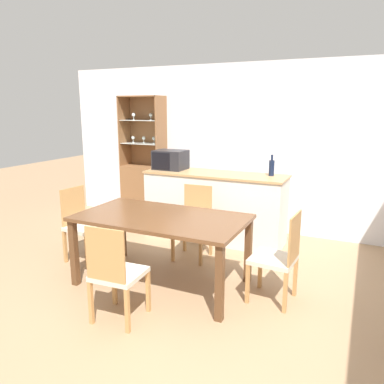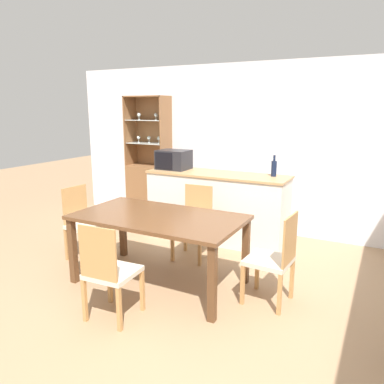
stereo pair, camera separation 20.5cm
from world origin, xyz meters
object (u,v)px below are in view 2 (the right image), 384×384
at_px(dining_chair_side_left_far, 84,223).
at_px(microwave, 174,160).
at_px(dining_chair_head_far, 194,223).
at_px(wine_bottle, 274,168).
at_px(dining_chair_head_near, 110,272).
at_px(dining_table, 159,223).
at_px(dining_chair_side_right_far, 274,259).
at_px(display_cabinet, 149,183).

distance_m(dining_chair_side_left_far, microwave, 1.65).
relative_size(dining_chair_head_far, wine_bottle, 3.20).
bearing_deg(dining_chair_head_near, dining_table, 86.75).
height_order(dining_table, dining_chair_side_right_far, dining_chair_side_right_far).
distance_m(dining_table, dining_chair_head_far, 0.85).
bearing_deg(display_cabinet, dining_chair_head_far, -39.50).
bearing_deg(microwave, dining_chair_side_left_far, -108.50).
relative_size(dining_chair_head_near, microwave, 2.00).
distance_m(dining_chair_head_far, microwave, 1.26).
distance_m(dining_chair_head_near, microwave, 2.61).
height_order(dining_chair_head_near, microwave, microwave).
relative_size(dining_table, dining_chair_head_far, 1.95).
bearing_deg(dining_chair_side_left_far, display_cabinet, -166.32).
bearing_deg(dining_table, wine_bottle, 65.62).
distance_m(dining_chair_side_right_far, dining_chair_head_far, 1.40).
bearing_deg(display_cabinet, microwave, -32.11).
relative_size(display_cabinet, dining_chair_head_near, 2.26).
xyz_separation_m(dining_table, dining_chair_side_left_far, (-1.22, 0.15, -0.23)).
bearing_deg(dining_chair_head_far, display_cabinet, -42.44).
distance_m(dining_chair_head_far, wine_bottle, 1.32).
xyz_separation_m(dining_chair_head_near, dining_chair_head_far, (-0.01, 1.64, 0.00)).
bearing_deg(dining_chair_side_left_far, wine_bottle, 132.17).
bearing_deg(microwave, wine_bottle, 3.66).
height_order(dining_chair_side_left_far, microwave, microwave).
bearing_deg(wine_bottle, microwave, -176.34).
height_order(dining_chair_side_right_far, microwave, microwave).
relative_size(dining_table, microwave, 3.90).
bearing_deg(dining_chair_head_far, wine_bottle, -134.54).
distance_m(microwave, wine_bottle, 1.51).
bearing_deg(dining_chair_side_left_far, dining_chair_head_near, 56.06).
bearing_deg(wine_bottle, display_cabinet, 170.13).
height_order(dining_chair_side_right_far, dining_chair_head_far, same).
bearing_deg(dining_chair_side_right_far, dining_table, 100.83).
distance_m(dining_chair_head_near, dining_chair_head_far, 1.64).
xyz_separation_m(display_cabinet, dining_chair_side_right_far, (2.75, -1.94, -0.16)).
bearing_deg(display_cabinet, dining_chair_head_near, -62.13).
relative_size(dining_chair_side_right_far, wine_bottle, 3.20).
relative_size(dining_table, dining_chair_side_right_far, 1.95).
bearing_deg(dining_chair_side_right_far, display_cabinet, 58.92).
xyz_separation_m(dining_chair_side_left_far, microwave, (0.48, 1.43, 0.67)).
distance_m(dining_chair_head_far, dining_chair_side_left_far, 1.39).
distance_m(display_cabinet, dining_table, 2.58).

